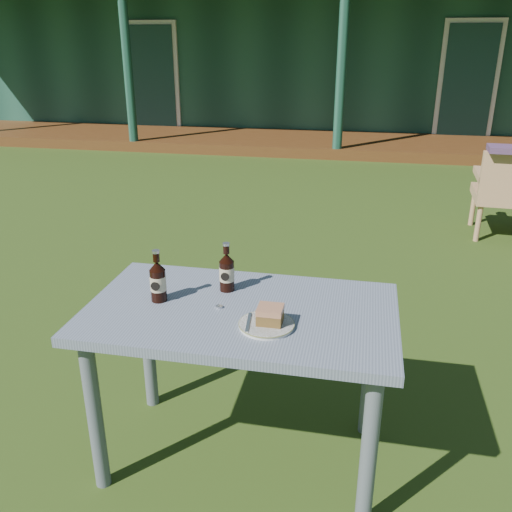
% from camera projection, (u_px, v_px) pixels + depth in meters
% --- Properties ---
extents(ground, '(80.00, 80.00, 0.00)m').
position_uv_depth(ground, '(293.00, 296.00, 3.82)').
color(ground, '#334916').
extents(pavilion, '(15.80, 8.30, 3.45)m').
position_uv_depth(pavilion, '(354.00, 43.00, 11.76)').
color(pavilion, '#1B4736').
rests_on(pavilion, ground).
extents(cafe_table, '(1.20, 0.70, 0.72)m').
position_uv_depth(cafe_table, '(241.00, 331.00, 2.13)').
color(cafe_table, slate).
rests_on(cafe_table, ground).
extents(plate, '(0.20, 0.20, 0.01)m').
position_uv_depth(plate, '(267.00, 325.00, 1.96)').
color(plate, silver).
rests_on(plate, cafe_table).
extents(cake_slice, '(0.09, 0.09, 0.06)m').
position_uv_depth(cake_slice, '(270.00, 315.00, 1.95)').
color(cake_slice, brown).
rests_on(cake_slice, plate).
extents(fork, '(0.03, 0.14, 0.00)m').
position_uv_depth(fork, '(248.00, 322.00, 1.96)').
color(fork, silver).
rests_on(fork, plate).
extents(cola_bottle_near, '(0.06, 0.06, 0.21)m').
position_uv_depth(cola_bottle_near, '(227.00, 272.00, 2.22)').
color(cola_bottle_near, black).
rests_on(cola_bottle_near, cafe_table).
extents(cola_bottle_far, '(0.06, 0.07, 0.21)m').
position_uv_depth(cola_bottle_far, '(158.00, 281.00, 2.13)').
color(cola_bottle_far, black).
rests_on(cola_bottle_far, cafe_table).
extents(bottle_cap, '(0.03, 0.03, 0.01)m').
position_uv_depth(bottle_cap, '(219.00, 307.00, 2.10)').
color(bottle_cap, silver).
rests_on(bottle_cap, cafe_table).
extents(armchair_left, '(0.63, 0.59, 0.81)m').
position_uv_depth(armchair_left, '(512.00, 189.00, 4.78)').
color(armchair_left, tan).
rests_on(armchair_left, ground).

